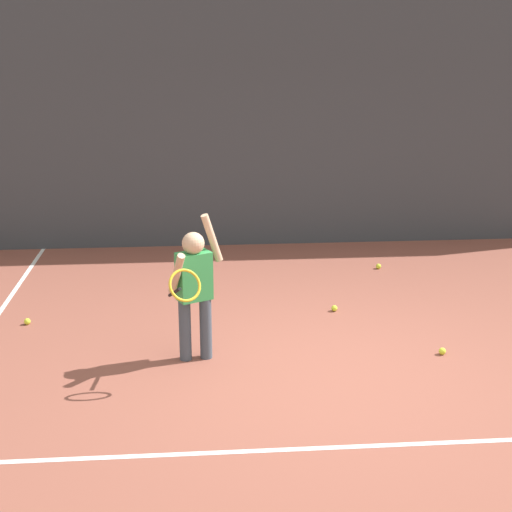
# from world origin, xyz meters

# --- Properties ---
(ground_plane) EXTENTS (20.00, 20.00, 0.00)m
(ground_plane) POSITION_xyz_m (0.00, 0.00, 0.00)
(ground_plane) COLOR brown
(court_line_baseline) EXTENTS (9.00, 0.05, 0.00)m
(court_line_baseline) POSITION_xyz_m (0.00, -1.21, 0.00)
(court_line_baseline) COLOR white
(court_line_baseline) RESTS_ON ground
(back_fence_windscreen) EXTENTS (10.45, 0.08, 3.41)m
(back_fence_windscreen) POSITION_xyz_m (0.00, 4.16, 1.71)
(back_fence_windscreen) COLOR #383D42
(back_fence_windscreen) RESTS_ON ground
(fence_post_1) EXTENTS (0.09, 0.09, 3.56)m
(fence_post_1) POSITION_xyz_m (-2.54, 4.22, 1.78)
(fence_post_1) COLOR slate
(fence_post_1) RESTS_ON ground
(fence_post_2) EXTENTS (0.09, 0.09, 3.56)m
(fence_post_2) POSITION_xyz_m (0.00, 4.22, 1.78)
(fence_post_2) COLOR slate
(fence_post_2) RESTS_ON ground
(fence_post_3) EXTENTS (0.09, 0.09, 3.56)m
(fence_post_3) POSITION_xyz_m (2.54, 4.22, 1.78)
(fence_post_3) COLOR slate
(fence_post_3) RESTS_ON ground
(tennis_player) EXTENTS (0.52, 0.79, 1.35)m
(tennis_player) POSITION_xyz_m (-1.18, 0.37, 0.73)
(tennis_player) COLOR #3F4C59
(tennis_player) RESTS_ON ground
(tennis_ball_0) EXTENTS (0.07, 0.07, 0.07)m
(tennis_ball_0) POSITION_xyz_m (-1.31, 2.37, 0.03)
(tennis_ball_0) COLOR #CCE033
(tennis_ball_0) RESTS_ON ground
(tennis_ball_1) EXTENTS (0.07, 0.07, 0.07)m
(tennis_ball_1) POSITION_xyz_m (0.31, 1.47, 0.03)
(tennis_ball_1) COLOR #CCE033
(tennis_ball_1) RESTS_ON ground
(tennis_ball_2) EXTENTS (0.07, 0.07, 0.07)m
(tennis_ball_2) POSITION_xyz_m (1.12, 0.29, 0.03)
(tennis_ball_2) COLOR #CCE033
(tennis_ball_2) RESTS_ON ground
(tennis_ball_5) EXTENTS (0.07, 0.07, 0.07)m
(tennis_ball_5) POSITION_xyz_m (1.14, 2.88, 0.03)
(tennis_ball_5) COLOR #CCE033
(tennis_ball_5) RESTS_ON ground
(tennis_ball_6) EXTENTS (0.07, 0.07, 0.07)m
(tennis_ball_6) POSITION_xyz_m (-2.90, 1.35, 0.03)
(tennis_ball_6) COLOR #CCE033
(tennis_ball_6) RESTS_ON ground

